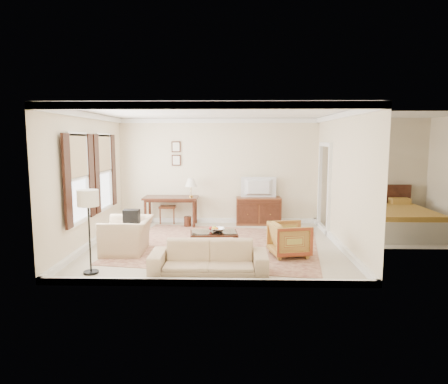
{
  "coord_description": "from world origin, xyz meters",
  "views": [
    {
      "loc": [
        0.41,
        -8.57,
        2.32
      ],
      "look_at": [
        0.2,
        0.3,
        1.15
      ],
      "focal_mm": 32.0,
      "sensor_mm": 36.0,
      "label": 1
    }
  ],
  "objects_px": {
    "writing_desk": "(171,201)",
    "sofa": "(209,253)",
    "coffee_table": "(214,236)",
    "striped_armchair": "(290,238)",
    "club_armchair": "(127,230)",
    "sideboard": "(258,211)",
    "tv": "(259,181)"
  },
  "relations": [
    {
      "from": "tv",
      "to": "coffee_table",
      "type": "xyz_separation_m",
      "value": [
        -1.1,
        -2.65,
        -0.89
      ]
    },
    {
      "from": "striped_armchair",
      "to": "coffee_table",
      "type": "bearing_deg",
      "value": 66.37
    },
    {
      "from": "writing_desk",
      "to": "sofa",
      "type": "xyz_separation_m",
      "value": [
        1.27,
        -4.01,
        -0.29
      ]
    },
    {
      "from": "coffee_table",
      "to": "sofa",
      "type": "xyz_separation_m",
      "value": [
        -0.01,
        -1.54,
        0.08
      ]
    },
    {
      "from": "sideboard",
      "to": "sofa",
      "type": "bearing_deg",
      "value": -104.71
    },
    {
      "from": "striped_armchair",
      "to": "club_armchair",
      "type": "xyz_separation_m",
      "value": [
        -3.32,
        0.2,
        0.1
      ]
    },
    {
      "from": "coffee_table",
      "to": "tv",
      "type": "bearing_deg",
      "value": 67.5
    },
    {
      "from": "writing_desk",
      "to": "coffee_table",
      "type": "relative_size",
      "value": 1.4
    },
    {
      "from": "writing_desk",
      "to": "sideboard",
      "type": "xyz_separation_m",
      "value": [
        2.38,
        0.2,
        -0.3
      ]
    },
    {
      "from": "tv",
      "to": "sofa",
      "type": "bearing_deg",
      "value": 75.22
    },
    {
      "from": "writing_desk",
      "to": "striped_armchair",
      "type": "bearing_deg",
      "value": -44.98
    },
    {
      "from": "sideboard",
      "to": "tv",
      "type": "relative_size",
      "value": 1.33
    },
    {
      "from": "coffee_table",
      "to": "striped_armchair",
      "type": "distance_m",
      "value": 1.57
    },
    {
      "from": "sideboard",
      "to": "coffee_table",
      "type": "xyz_separation_m",
      "value": [
        -1.1,
        -2.67,
        -0.06
      ]
    },
    {
      "from": "striped_armchair",
      "to": "club_armchair",
      "type": "height_order",
      "value": "club_armchair"
    },
    {
      "from": "writing_desk",
      "to": "club_armchair",
      "type": "bearing_deg",
      "value": -101.01
    },
    {
      "from": "sideboard",
      "to": "coffee_table",
      "type": "bearing_deg",
      "value": -112.35
    },
    {
      "from": "sofa",
      "to": "coffee_table",
      "type": "bearing_deg",
      "value": 89.43
    },
    {
      "from": "sideboard",
      "to": "club_armchair",
      "type": "height_order",
      "value": "club_armchair"
    },
    {
      "from": "striped_armchair",
      "to": "club_armchair",
      "type": "relative_size",
      "value": 0.69
    },
    {
      "from": "striped_armchair",
      "to": "club_armchair",
      "type": "distance_m",
      "value": 3.33
    },
    {
      "from": "coffee_table",
      "to": "sofa",
      "type": "distance_m",
      "value": 1.54
    },
    {
      "from": "club_armchair",
      "to": "sofa",
      "type": "height_order",
      "value": "club_armchair"
    },
    {
      "from": "sideboard",
      "to": "tv",
      "type": "height_order",
      "value": "tv"
    },
    {
      "from": "sideboard",
      "to": "tv",
      "type": "xyz_separation_m",
      "value": [
        0.0,
        -0.02,
        0.83
      ]
    },
    {
      "from": "tv",
      "to": "coffee_table",
      "type": "bearing_deg",
      "value": 67.5
    },
    {
      "from": "tv",
      "to": "club_armchair",
      "type": "distance_m",
      "value": 4.07
    },
    {
      "from": "sideboard",
      "to": "coffee_table",
      "type": "height_order",
      "value": "sideboard"
    },
    {
      "from": "sideboard",
      "to": "sofa",
      "type": "distance_m",
      "value": 4.35
    },
    {
      "from": "coffee_table",
      "to": "sofa",
      "type": "bearing_deg",
      "value": -90.31
    },
    {
      "from": "writing_desk",
      "to": "sofa",
      "type": "relative_size",
      "value": 0.72
    },
    {
      "from": "sideboard",
      "to": "club_armchair",
      "type": "bearing_deg",
      "value": -135.82
    }
  ]
}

